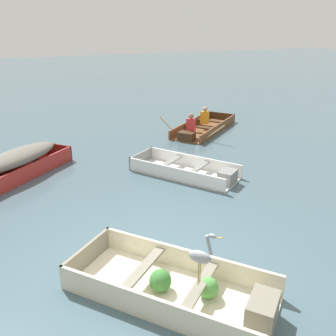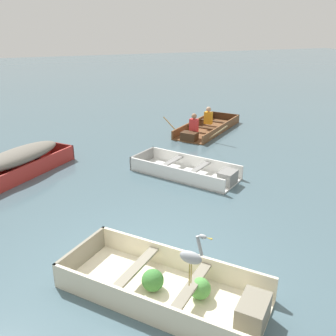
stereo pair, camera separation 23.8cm
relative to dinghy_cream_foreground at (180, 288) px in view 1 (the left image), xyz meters
The scene contains 6 objects.
ground_plane 0.84m from the dinghy_cream_foreground, 106.68° to the left, with size 80.00×80.00×0.00m, color #47606B.
dinghy_cream_foreground is the anchor object (origin of this frame).
skiff_red_near_moored 6.09m from the dinghy_cream_foreground, 109.71° to the left, with size 2.97×2.83×0.71m.
skiff_white_mid_moored 4.64m from the dinghy_cream_foreground, 63.15° to the left, with size 2.53×2.92×0.37m.
rowboat_wooden_brown_with_crew 8.84m from the dinghy_cream_foreground, 60.73° to the left, with size 3.40×3.24×0.88m.
heron_on_dinghy 0.81m from the dinghy_cream_foreground, 63.44° to the right, with size 0.36×0.39×0.84m.
Camera 1 is at (-1.62, -4.82, 3.81)m, focal length 40.00 mm.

